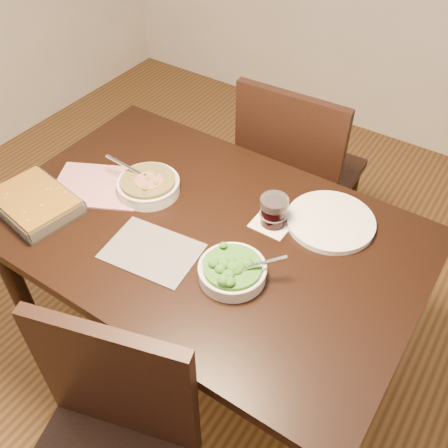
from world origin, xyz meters
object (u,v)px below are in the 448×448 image
Objects in this scene: broccoli_bowl at (232,270)px; chair_far at (296,171)px; wine_tumbler at (274,210)px; dinner_plate at (331,221)px; baking_dish at (35,203)px; table at (204,248)px; stew_bowl at (148,185)px.

broccoli_bowl is 0.21× the size of chair_far.
wine_tumbler reaches higher than broccoli_bowl.
baking_dish is at bearing -150.48° from dinner_plate.
table is 4.30× the size of baking_dish.
broccoli_bowl reaches higher than table.
dinner_plate reaches higher than table.
chair_far is (-0.19, 0.80, -0.23)m from broccoli_bowl.
baking_dish is 3.23× the size of wine_tumbler.
baking_dish is 0.99m from dinner_plate.
stew_bowl is 0.63m from dinner_plate.
wine_tumbler reaches higher than stew_bowl.
wine_tumbler reaches higher than dinner_plate.
broccoli_bowl is at bearing 100.40° from chair_far.
dinner_plate is (0.60, 0.21, -0.02)m from stew_bowl.
wine_tumbler is at bearing -146.95° from dinner_plate.
dinner_plate is at bearing 38.85° from baking_dish.
stew_bowl is at bearing 160.28° from broccoli_bowl.
chair_far is at bearing 127.50° from dinner_plate.
broccoli_bowl is at bearing -111.32° from dinner_plate.
chair_far is (0.00, 0.68, -0.11)m from table.
baking_dish is at bearing -132.94° from stew_bowl.
table is 13.86× the size of wine_tumbler.
chair_far reaches higher than broccoli_bowl.
chair_far is (0.27, 0.64, -0.24)m from stew_bowl.
baking_dish reaches higher than dinner_plate.
stew_bowl is at bearing -161.01° from dinner_plate.
table is at bearing 147.80° from broccoli_bowl.
table is 0.69m from chair_far.
stew_bowl is 0.25× the size of chair_far.
table is at bearing -140.52° from wine_tumbler.
stew_bowl is 0.48m from broccoli_bowl.
baking_dish is at bearing -151.32° from wine_tumbler.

